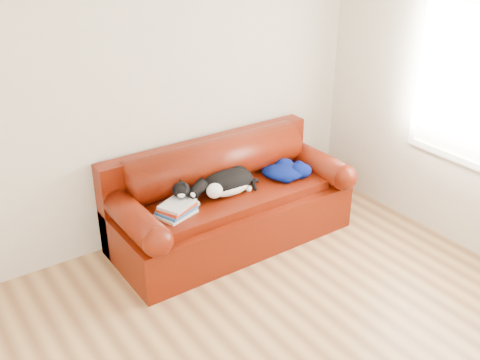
# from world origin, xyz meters

# --- Properties ---
(room_shell) EXTENTS (4.52, 4.02, 2.61)m
(room_shell) POSITION_xyz_m (0.12, 0.02, 1.67)
(room_shell) COLOR beige
(room_shell) RESTS_ON ground
(sofa_base) EXTENTS (2.10, 0.90, 0.50)m
(sofa_base) POSITION_xyz_m (0.61, 1.49, 0.24)
(sofa_base) COLOR #370402
(sofa_base) RESTS_ON ground
(sofa_back) EXTENTS (2.10, 1.01, 0.88)m
(sofa_back) POSITION_xyz_m (0.61, 1.74, 0.54)
(sofa_back) COLOR #370402
(sofa_back) RESTS_ON ground
(book_stack) EXTENTS (0.34, 0.30, 0.10)m
(book_stack) POSITION_xyz_m (0.03, 1.39, 0.55)
(book_stack) COLOR beige
(book_stack) RESTS_ON sofa_base
(cat) EXTENTS (0.73, 0.39, 0.26)m
(cat) POSITION_xyz_m (0.56, 1.45, 0.60)
(cat) COLOR black
(cat) RESTS_ON sofa_base
(blanket) EXTENTS (0.45, 0.43, 0.13)m
(blanket) POSITION_xyz_m (1.18, 1.43, 0.56)
(blanket) COLOR #020343
(blanket) RESTS_ON sofa_base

